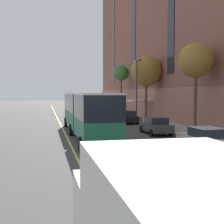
{
  "coord_description": "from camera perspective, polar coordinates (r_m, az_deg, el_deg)",
  "views": [
    {
      "loc": [
        -4.21,
        -28.4,
        3.73
      ],
      "look_at": [
        2.44,
        2.66,
        1.8
      ],
      "focal_mm": 50.0,
      "sensor_mm": 36.0,
      "label": 1
    }
  ],
  "objects": [
    {
      "name": "parked_car_white_4",
      "position": [
        62.9,
        -2.98,
        0.79
      ],
      "size": [
        1.95,
        4.75,
        1.56
      ],
      "color": "silver",
      "rests_on": "ground"
    },
    {
      "name": "parked_car_darkgray_2",
      "position": [
        28.58,
        8.0,
        -2.48
      ],
      "size": [
        2.02,
        4.5,
        1.56
      ],
      "color": "#4C4C51",
      "rests_on": "ground"
    },
    {
      "name": "street_lamp",
      "position": [
        40.64,
        4.62,
        5.11
      ],
      "size": [
        0.36,
        1.48,
        7.88
      ],
      "color": "#2D2D30",
      "rests_on": "sidewalk"
    },
    {
      "name": "lane_centerline",
      "position": [
        31.67,
        -8.87,
        -3.32
      ],
      "size": [
        0.16,
        140.0,
        0.01
      ],
      "primitive_type": "cube",
      "color": "#E0D66B",
      "rests_on": "ground"
    },
    {
      "name": "street_tree_mid_block",
      "position": [
        29.74,
        15.11,
        9.04
      ],
      "size": [
        3.2,
        3.2,
        8.18
      ],
      "color": "brown",
      "rests_on": "sidewalk"
    },
    {
      "name": "street_tree_far_downtown",
      "position": [
        56.73,
        1.68,
        7.05
      ],
      "size": [
        2.84,
        2.84,
        8.62
      ],
      "color": "brown",
      "rests_on": "sidewalk"
    },
    {
      "name": "city_bus",
      "position": [
        27.49,
        -4.88,
        0.18
      ],
      "size": [
        2.86,
        18.54,
        3.73
      ],
      "color": "#1E704C",
      "rests_on": "ground"
    },
    {
      "name": "parked_car_white_3",
      "position": [
        20.88,
        16.66,
        -4.79
      ],
      "size": [
        2.11,
        4.56,
        1.56
      ],
      "color": "silver",
      "rests_on": "ground"
    },
    {
      "name": "parked_car_champagne_1",
      "position": [
        52.27,
        -1.07,
        0.25
      ],
      "size": [
        2.09,
        4.29,
        1.56
      ],
      "color": "#BCAD89",
      "rests_on": "ground"
    },
    {
      "name": "sidewalk",
      "position": [
        34.27,
        10.68,
        -2.71
      ],
      "size": [
        4.3,
        160.0,
        0.15
      ],
      "primitive_type": "cube",
      "color": "#9E9B93",
      "rests_on": "ground"
    },
    {
      "name": "ground_plane",
      "position": [
        28.95,
        -3.64,
        -3.93
      ],
      "size": [
        260.0,
        260.0,
        0.0
      ],
      "primitive_type": "plane",
      "color": "#4C4947"
    },
    {
      "name": "fire_hydrant",
      "position": [
        38.57,
        5.4,
        -1.35
      ],
      "size": [
        0.42,
        0.24,
        0.72
      ],
      "color": "red",
      "rests_on": "sidewalk"
    },
    {
      "name": "parked_car_black_0",
      "position": [
        38.62,
        2.87,
        -0.9
      ],
      "size": [
        2.07,
        4.82,
        1.56
      ],
      "color": "black",
      "rests_on": "ground"
    },
    {
      "name": "street_tree_far_uptown",
      "position": [
        42.95,
        6.28,
        7.41
      ],
      "size": [
        4.23,
        4.23,
        8.69
      ],
      "color": "brown",
      "rests_on": "sidewalk"
    }
  ]
}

